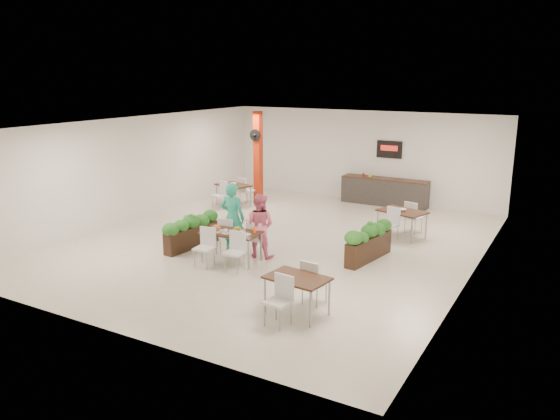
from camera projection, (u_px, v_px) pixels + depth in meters
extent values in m
plane|color=beige|center=(279.00, 243.00, 14.73)|extent=(12.00, 12.00, 0.00)
cube|color=white|center=(362.00, 156.00, 19.41)|extent=(10.00, 0.10, 3.20)
cube|color=white|center=(105.00, 246.00, 9.28)|extent=(10.00, 0.10, 3.20)
cube|color=white|center=(138.00, 169.00, 16.73)|extent=(0.10, 12.00, 3.20)
cube|color=white|center=(477.00, 207.00, 11.96)|extent=(0.10, 12.00, 3.20)
cube|color=white|center=(279.00, 124.00, 13.96)|extent=(10.00, 12.00, 0.04)
cube|color=#B0270B|center=(258.00, 158.00, 18.99)|extent=(0.25, 0.25, 3.20)
cylinder|color=black|center=(255.00, 135.00, 18.64)|extent=(0.40, 0.06, 0.40)
sphere|color=black|center=(254.00, 135.00, 18.61)|extent=(0.12, 0.12, 0.12)
cube|color=#2A2725|center=(384.00, 192.00, 18.92)|extent=(3.00, 0.60, 0.90)
cube|color=black|center=(385.00, 179.00, 18.81)|extent=(3.00, 0.62, 0.04)
cube|color=black|center=(389.00, 149.00, 18.83)|extent=(0.90, 0.04, 0.60)
cube|color=red|center=(389.00, 148.00, 18.79)|extent=(0.60, 0.02, 0.18)
imported|color=#992F19|center=(363.00, 173.00, 19.16)|extent=(0.09, 0.09, 0.19)
imported|color=gold|center=(370.00, 174.00, 19.04)|extent=(0.13, 0.13, 0.17)
cube|color=black|center=(231.00, 232.00, 13.12)|extent=(1.47, 0.93, 0.04)
cylinder|color=gray|center=(201.00, 248.00, 13.16)|extent=(0.04, 0.04, 0.71)
cylinder|color=gray|center=(249.00, 255.00, 12.66)|extent=(0.04, 0.04, 0.71)
cylinder|color=gray|center=(216.00, 240.00, 13.76)|extent=(0.04, 0.04, 0.71)
cylinder|color=gray|center=(261.00, 247.00, 13.26)|extent=(0.04, 0.04, 0.71)
cube|color=white|center=(229.00, 235.00, 13.88)|extent=(0.46, 0.46, 0.05)
cube|color=white|center=(225.00, 228.00, 13.65)|extent=(0.42, 0.08, 0.45)
cylinder|color=gray|center=(238.00, 243.00, 14.02)|extent=(0.02, 0.02, 0.43)
cylinder|color=gray|center=(227.00, 241.00, 14.15)|extent=(0.02, 0.02, 0.43)
cylinder|color=gray|center=(232.00, 247.00, 13.72)|extent=(0.02, 0.02, 0.43)
cylinder|color=gray|center=(220.00, 245.00, 13.85)|extent=(0.02, 0.02, 0.43)
cube|color=white|center=(257.00, 239.00, 13.56)|extent=(0.46, 0.46, 0.05)
cube|color=white|center=(254.00, 231.00, 13.33)|extent=(0.42, 0.08, 0.45)
cylinder|color=gray|center=(266.00, 247.00, 13.70)|extent=(0.02, 0.02, 0.43)
cylinder|color=gray|center=(254.00, 245.00, 13.83)|extent=(0.02, 0.02, 0.43)
cylinder|color=gray|center=(261.00, 251.00, 13.40)|extent=(0.02, 0.02, 0.43)
cylinder|color=gray|center=(248.00, 249.00, 13.53)|extent=(0.02, 0.02, 0.43)
cube|color=white|center=(204.00, 248.00, 12.81)|extent=(0.46, 0.46, 0.05)
cube|color=white|center=(208.00, 236.00, 12.92)|extent=(0.42, 0.08, 0.45)
cylinder|color=gray|center=(194.00, 259.00, 12.79)|extent=(0.02, 0.02, 0.43)
cylinder|color=gray|center=(207.00, 261.00, 12.65)|extent=(0.02, 0.02, 0.43)
cylinder|color=gray|center=(202.00, 255.00, 13.09)|extent=(0.02, 0.02, 0.43)
cylinder|color=gray|center=(214.00, 257.00, 12.95)|extent=(0.02, 0.02, 0.43)
cube|color=white|center=(234.00, 253.00, 12.50)|extent=(0.46, 0.46, 0.05)
cube|color=white|center=(238.00, 240.00, 12.60)|extent=(0.42, 0.08, 0.45)
cylinder|color=gray|center=(224.00, 264.00, 12.47)|extent=(0.02, 0.02, 0.43)
cylinder|color=gray|center=(237.00, 266.00, 12.34)|extent=(0.02, 0.02, 0.43)
cylinder|color=gray|center=(231.00, 259.00, 12.77)|extent=(0.02, 0.02, 0.43)
cylinder|color=gray|center=(244.00, 261.00, 12.64)|extent=(0.02, 0.02, 0.43)
cube|color=white|center=(216.00, 231.00, 13.16)|extent=(0.33, 0.33, 0.01)
ellipsoid|color=#A85C2A|center=(216.00, 228.00, 13.14)|extent=(0.22, 0.22, 0.13)
cube|color=white|center=(237.00, 231.00, 13.18)|extent=(0.28, 0.28, 0.01)
ellipsoid|color=orange|center=(237.00, 228.00, 13.16)|extent=(0.18, 0.18, 0.11)
cube|color=white|center=(244.00, 235.00, 12.85)|extent=(0.28, 0.28, 0.01)
ellipsoid|color=#47170E|center=(244.00, 232.00, 12.83)|extent=(0.16, 0.16, 0.10)
cube|color=white|center=(226.00, 233.00, 12.97)|extent=(0.20, 0.20, 0.01)
ellipsoid|color=white|center=(226.00, 231.00, 12.96)|extent=(0.12, 0.12, 0.07)
cylinder|color=orange|center=(254.00, 230.00, 13.01)|extent=(0.07, 0.07, 0.15)
imported|color=brown|center=(214.00, 226.00, 13.41)|extent=(0.12, 0.12, 0.10)
imported|color=#29B28F|center=(233.00, 218.00, 13.82)|extent=(0.69, 0.49, 1.80)
imported|color=pink|center=(259.00, 225.00, 13.46)|extent=(0.84, 0.68, 1.61)
cube|color=black|center=(192.00, 237.00, 14.25)|extent=(0.49, 1.76, 0.58)
ellipsoid|color=#195A1C|center=(171.00, 228.00, 13.59)|extent=(0.40, 0.40, 0.32)
ellipsoid|color=#195A1C|center=(181.00, 225.00, 13.87)|extent=(0.40, 0.40, 0.32)
ellipsoid|color=#195A1C|center=(191.00, 222.00, 14.15)|extent=(0.40, 0.40, 0.32)
ellipsoid|color=#195A1C|center=(201.00, 219.00, 14.44)|extent=(0.40, 0.40, 0.32)
ellipsoid|color=#195A1C|center=(210.00, 216.00, 14.72)|extent=(0.40, 0.40, 0.32)
imported|color=#195A1C|center=(191.00, 220.00, 14.14)|extent=(0.34, 0.29, 0.38)
cube|color=black|center=(369.00, 248.00, 13.32)|extent=(0.57, 1.80, 0.59)
ellipsoid|color=#195A1C|center=(353.00, 239.00, 12.66)|extent=(0.40, 0.40, 0.32)
ellipsoid|color=#195A1C|center=(362.00, 235.00, 12.94)|extent=(0.40, 0.40, 0.32)
ellipsoid|color=#195A1C|center=(369.00, 232.00, 13.22)|extent=(0.40, 0.40, 0.32)
ellipsoid|color=#195A1C|center=(377.00, 229.00, 13.50)|extent=(0.40, 0.40, 0.32)
ellipsoid|color=#195A1C|center=(384.00, 226.00, 13.78)|extent=(0.40, 0.40, 0.32)
imported|color=#195A1C|center=(369.00, 229.00, 13.20)|extent=(0.22, 0.22, 0.38)
cube|color=black|center=(233.00, 185.00, 18.71)|extent=(1.35, 1.09, 0.04)
cylinder|color=gray|center=(217.00, 195.00, 18.95)|extent=(0.04, 0.04, 0.71)
cylinder|color=gray|center=(236.00, 200.00, 18.21)|extent=(0.04, 0.04, 0.71)
cylinder|color=gray|center=(231.00, 192.00, 19.39)|extent=(0.04, 0.04, 0.71)
cylinder|color=gray|center=(251.00, 197.00, 18.65)|extent=(0.04, 0.04, 0.71)
cube|color=white|center=(247.00, 191.00, 19.18)|extent=(0.52, 0.52, 0.05)
cube|color=white|center=(242.00, 184.00, 18.99)|extent=(0.41, 0.16, 0.45)
cylinder|color=gray|center=(254.00, 197.00, 19.23)|extent=(0.02, 0.02, 0.43)
cylinder|color=gray|center=(247.00, 196.00, 19.47)|extent=(0.02, 0.02, 0.43)
cylinder|color=gray|center=(246.00, 199.00, 19.00)|extent=(0.02, 0.02, 0.43)
cylinder|color=gray|center=(240.00, 197.00, 19.24)|extent=(0.02, 0.02, 0.43)
cube|color=white|center=(220.00, 196.00, 18.38)|extent=(0.52, 0.52, 0.05)
cube|color=white|center=(224.00, 188.00, 18.44)|extent=(0.41, 0.16, 0.45)
cylinder|color=gray|center=(213.00, 202.00, 18.44)|extent=(0.02, 0.02, 0.43)
cylinder|color=gray|center=(219.00, 204.00, 18.20)|extent=(0.02, 0.02, 0.43)
cylinder|color=gray|center=(221.00, 201.00, 18.67)|extent=(0.02, 0.02, 0.43)
cylinder|color=gray|center=(227.00, 202.00, 18.43)|extent=(0.02, 0.02, 0.43)
imported|color=white|center=(233.00, 184.00, 18.70)|extent=(0.22, 0.22, 0.05)
cube|color=black|center=(402.00, 211.00, 15.12)|extent=(1.43, 1.15, 0.04)
cylinder|color=gray|center=(377.00, 223.00, 15.37)|extent=(0.04, 0.04, 0.71)
cylinder|color=gray|center=(412.00, 231.00, 14.58)|extent=(0.04, 0.04, 0.71)
cylinder|color=gray|center=(392.00, 218.00, 15.85)|extent=(0.04, 0.04, 0.71)
cylinder|color=gray|center=(426.00, 226.00, 15.06)|extent=(0.04, 0.04, 0.71)
cube|color=white|center=(414.00, 217.00, 15.59)|extent=(0.52, 0.52, 0.05)
cube|color=white|center=(411.00, 210.00, 15.41)|extent=(0.41, 0.16, 0.45)
cylinder|color=gray|center=(422.00, 225.00, 15.64)|extent=(0.02, 0.02, 0.43)
cylinder|color=gray|center=(411.00, 223.00, 15.88)|extent=(0.02, 0.02, 0.43)
cylinder|color=gray|center=(415.00, 228.00, 15.42)|extent=(0.02, 0.02, 0.43)
cylinder|color=gray|center=(405.00, 225.00, 15.66)|extent=(0.02, 0.02, 0.43)
cube|color=white|center=(389.00, 225.00, 14.79)|extent=(0.52, 0.52, 0.05)
cube|color=white|center=(394.00, 215.00, 14.86)|extent=(0.41, 0.16, 0.45)
cylinder|color=gray|center=(380.00, 233.00, 14.85)|extent=(0.02, 0.02, 0.43)
cylinder|color=gray|center=(390.00, 236.00, 14.61)|extent=(0.02, 0.02, 0.43)
cylinder|color=gray|center=(387.00, 231.00, 15.08)|extent=(0.02, 0.02, 0.43)
cylinder|color=gray|center=(397.00, 234.00, 14.84)|extent=(0.02, 0.02, 0.43)
imported|color=white|center=(402.00, 210.00, 15.11)|extent=(0.22, 0.22, 0.05)
cube|color=black|center=(297.00, 278.00, 10.19)|extent=(1.24, 0.91, 0.04)
cylinder|color=gray|center=(265.00, 296.00, 10.33)|extent=(0.04, 0.04, 0.71)
cylinder|color=gray|center=(310.00, 309.00, 9.73)|extent=(0.04, 0.04, 0.71)
cylinder|color=gray|center=(285.00, 285.00, 10.83)|extent=(0.04, 0.04, 0.71)
cylinder|color=gray|center=(329.00, 298.00, 10.24)|extent=(0.04, 0.04, 0.71)
cube|color=white|center=(315.00, 282.00, 10.73)|extent=(0.47, 0.47, 0.05)
cube|color=white|center=(309.00, 273.00, 10.52)|extent=(0.42, 0.09, 0.45)
cylinder|color=gray|center=(326.00, 293.00, 10.82)|extent=(0.02, 0.02, 0.43)
cylinder|color=gray|center=(312.00, 289.00, 11.02)|extent=(0.02, 0.02, 0.43)
cylinder|color=gray|center=(317.00, 298.00, 10.55)|extent=(0.02, 0.02, 0.43)
cylinder|color=gray|center=(302.00, 294.00, 10.75)|extent=(0.02, 0.02, 0.43)
cube|color=white|center=(278.00, 302.00, 9.80)|extent=(0.47, 0.47, 0.05)
cube|color=white|center=(284.00, 286.00, 9.88)|extent=(0.42, 0.09, 0.45)
cylinder|color=gray|center=(265.00, 315.00, 9.82)|extent=(0.02, 0.02, 0.43)
cylinder|color=gray|center=(280.00, 320.00, 9.62)|extent=(0.02, 0.02, 0.43)
cylinder|color=gray|center=(276.00, 309.00, 10.08)|extent=(0.02, 0.02, 0.43)
cylinder|color=gray|center=(291.00, 314.00, 9.89)|extent=(0.02, 0.02, 0.43)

